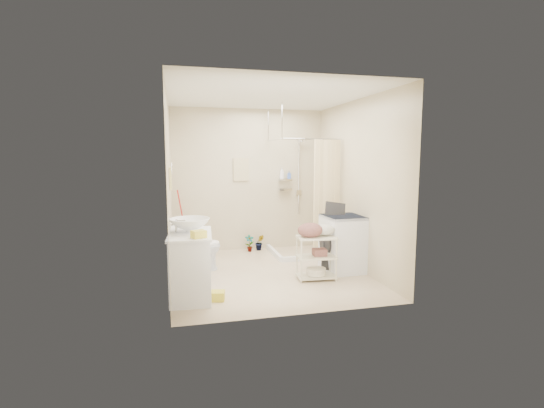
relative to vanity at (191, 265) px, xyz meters
The scene contains 23 objects.
floor 1.43m from the vanity, 32.33° to the left, with size 3.20×3.20×0.00m, color beige.
ceiling 2.59m from the vanity, 32.33° to the left, with size 2.80×3.20×0.04m, color silver.
wall_back 2.76m from the vanity, 63.57° to the left, with size 2.80×0.04×2.60m, color beige.
wall_front 1.70m from the vanity, 36.74° to the right, with size 2.80×0.04×2.60m, color beige.
wall_left 1.18m from the vanity, 108.10° to the left, with size 0.04×3.20×2.60m, color beige.
wall_right 2.81m from the vanity, 16.00° to the left, with size 0.04×3.20×2.60m, color beige.
vanity is the anchor object (origin of this frame).
sink 0.50m from the vanity, 89.26° to the left, with size 0.50×0.50×0.17m, color white.
counter_basket 0.56m from the vanity, 74.79° to the right, with size 0.16×0.12×0.09m, color yellow.
floor_basket 0.48m from the vanity, 35.84° to the right, with size 0.29×0.22×0.16m, color gold.
toilet 1.16m from the vanity, 84.03° to the left, with size 0.42×0.73×0.75m, color white.
mop 2.25m from the vanity, 92.29° to the left, with size 0.11×0.11×1.15m, color red, non-canonical shape.
potted_plant_a 2.40m from the vanity, 62.05° to the left, with size 0.16×0.11×0.31m, color brown.
potted_plant_b 2.56m from the vanity, 58.69° to the left, with size 0.16×0.13×0.29m, color #9A5127.
hanging_towel 2.75m from the vanity, 66.42° to the left, with size 0.28×0.03×0.42m, color beige.
towel_ring 1.21m from the vanity, 112.38° to the left, with size 0.04×0.22×0.34m, color #E4D585, non-canonical shape.
tp_holder 0.87m from the vanity, 104.31° to the left, with size 0.08×0.12×0.14m, color white, non-canonical shape.
shower 2.76m from the vanity, 41.59° to the left, with size 1.10×1.10×2.10m, color silver, non-canonical shape.
shampoo_bottle_a 3.04m from the vanity, 51.82° to the left, with size 0.08×0.08×0.21m, color white.
shampoo_bottle_b 3.11m from the vanity, 49.65° to the left, with size 0.07×0.07×0.15m, color #3554AC.
washing_machine 2.37m from the vanity, 14.42° to the left, with size 0.58×0.60×0.85m, color silver.
laundry_rack 1.78m from the vanity, ahead, with size 0.54×0.32×0.74m, color beige, non-canonical shape.
ironing_board 2.23m from the vanity, 15.91° to the left, with size 0.31×0.09×1.09m, color black, non-canonical shape.
Camera 1 is at (-1.30, -5.59, 1.75)m, focal length 26.00 mm.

